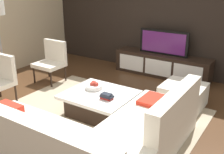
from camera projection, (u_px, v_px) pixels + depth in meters
The scene contains 11 objects.
ground_plane at pixel (101, 118), 4.42m from camera, with size 14.00×14.00×0.00m, color #4C301C.
feature_wall_back at pixel (171, 12), 6.05m from camera, with size 6.40×0.12×2.80m, color black.
area_rug at pixel (96, 116), 4.47m from camera, with size 3.19×2.53×0.01m, color tan.
media_console at pixel (162, 65), 6.21m from camera, with size 2.17×0.47×0.50m.
television at pixel (164, 42), 6.03m from camera, with size 1.12×0.06×0.54m.
sectional_couch at pixel (92, 139), 3.36m from camera, with size 2.31×2.27×0.83m.
coffee_table at pixel (100, 103), 4.48m from camera, with size 1.08×0.96×0.38m.
ottoman at pixel (183, 96), 4.76m from camera, with size 0.70×0.70×0.40m, color silver.
fruit_bowl at pixel (94, 86), 4.57m from camera, with size 0.28×0.28×0.13m.
accent_chair_far at pixel (52, 59), 5.84m from camera, with size 0.58×0.51×0.87m.
book_stack at pixel (107, 96), 4.19m from camera, with size 0.20×0.12×0.09m.
Camera 1 is at (2.28, -3.18, 2.17)m, focal length 44.10 mm.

